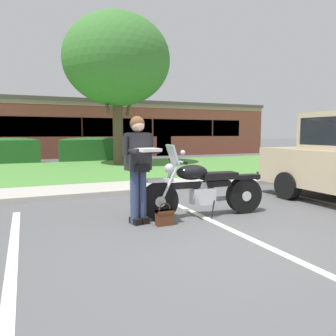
% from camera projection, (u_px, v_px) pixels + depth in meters
% --- Properties ---
extents(ground_plane, '(140.00, 140.00, 0.00)m').
position_uv_depth(ground_plane, '(218.00, 231.00, 4.76)').
color(ground_plane, '#565659').
extents(curb_strip, '(60.00, 0.20, 0.12)m').
position_uv_depth(curb_strip, '(145.00, 191.00, 7.79)').
color(curb_strip, '#B7B2A8').
rests_on(curb_strip, ground).
extents(concrete_walk, '(60.00, 1.50, 0.08)m').
position_uv_depth(concrete_walk, '(135.00, 186.00, 8.57)').
color(concrete_walk, '#B7B2A8').
rests_on(concrete_walk, ground).
extents(grass_lawn, '(60.00, 7.62, 0.06)m').
position_uv_depth(grass_lawn, '(101.00, 169.00, 12.74)').
color(grass_lawn, '#518E3D').
rests_on(grass_lawn, ground).
extents(stall_stripe_0, '(0.20, 4.40, 0.01)m').
position_uv_depth(stall_stripe_0, '(13.00, 253.00, 3.88)').
color(stall_stripe_0, silver).
rests_on(stall_stripe_0, ground).
extents(stall_stripe_1, '(0.20, 4.40, 0.01)m').
position_uv_depth(stall_stripe_1, '(222.00, 226.00, 5.02)').
color(stall_stripe_1, silver).
rests_on(stall_stripe_1, ground).
extents(motorcycle, '(2.24, 0.82, 1.26)m').
position_uv_depth(motorcycle, '(208.00, 188.00, 5.59)').
color(motorcycle, black).
rests_on(motorcycle, ground).
extents(rider_person, '(0.53, 0.62, 1.70)m').
position_uv_depth(rider_person, '(139.00, 161.00, 5.06)').
color(rider_person, black).
rests_on(rider_person, ground).
extents(handbag, '(0.28, 0.13, 0.36)m').
position_uv_depth(handbag, '(165.00, 216.00, 5.05)').
color(handbag, '#562D19').
rests_on(handbag, ground).
extents(shade_tree, '(4.65, 4.65, 6.59)m').
position_uv_depth(shade_tree, '(117.00, 61.00, 14.04)').
color(shade_tree, brown).
rests_on(shade_tree, ground).
extents(hedge_left, '(2.56, 0.90, 1.24)m').
position_uv_depth(hedge_left, '(11.00, 150.00, 15.17)').
color(hedge_left, '#235623').
rests_on(hedge_left, ground).
extents(hedge_center_left, '(3.19, 0.90, 1.24)m').
position_uv_depth(hedge_center_left, '(91.00, 149.00, 16.63)').
color(hedge_center_left, '#235623').
rests_on(hedge_center_left, ground).
extents(brick_building, '(25.87, 8.90, 3.48)m').
position_uv_depth(brick_building, '(73.00, 129.00, 22.66)').
color(brick_building, brown).
rests_on(brick_building, ground).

